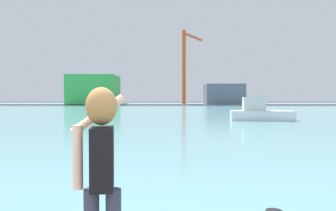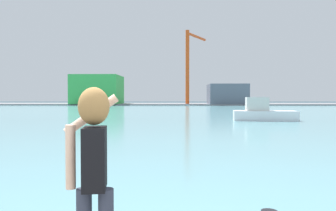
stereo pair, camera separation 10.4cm
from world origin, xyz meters
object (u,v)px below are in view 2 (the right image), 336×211
Objects in this scene: person_photographer at (94,162)px; boat_moored at (263,112)px; port_crane at (190,60)px; warehouse_right at (227,94)px; warehouse_left at (98,90)px.

boat_moored is at bearing -26.30° from person_photographer.
boat_moored is (8.75, 27.72, -0.86)m from person_photographer.
port_crane is at bearing 101.15° from boat_moored.
warehouse_left is at bearing 178.90° from warehouse_right.
warehouse_right is (35.75, -0.69, -1.24)m from warehouse_left.
warehouse_right is at bearing 91.06° from boat_moored.
warehouse_left reaches higher than person_photographer.
warehouse_right reaches higher than person_photographer.
person_photographer is 86.13m from port_crane.
person_photographer is 89.70m from warehouse_left.
warehouse_left is at bearing 176.17° from port_crane.
person_photographer is 29.09m from boat_moored.
warehouse_right is 13.86m from port_crane.
person_photographer is at bearing -92.75° from port_crane.
warehouse_left is 1.20× the size of warehouse_right.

